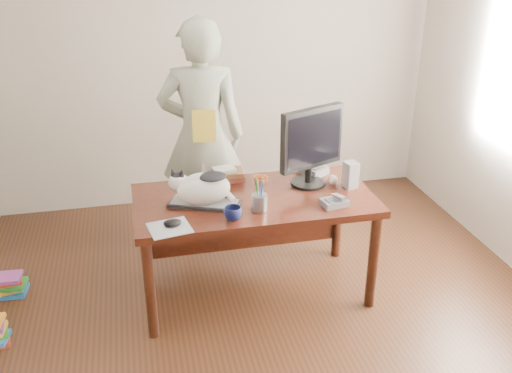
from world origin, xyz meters
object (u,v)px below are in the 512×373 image
Objects in this scene: person at (202,136)px; book_pile_b at (8,285)px; mouse at (172,223)px; desk at (252,211)px; speaker at (350,175)px; baseball at (333,180)px; cat at (202,187)px; book_stack at (226,175)px; phone at (335,202)px; keyboard at (204,203)px; coffee_mug at (233,213)px; pen_cup at (260,200)px; monitor at (311,143)px; calculator at (312,169)px.

book_pile_b is (-1.49, -0.48, -0.84)m from person.
desk is at bearing 22.46° from mouse.
speaker is (0.68, -0.07, 0.24)m from desk.
cat is at bearing -172.48° from baseball.
speaker is 0.87m from book_stack.
phone is (1.05, 0.06, 0.00)m from mouse.
desk is 3.30× the size of keyboard.
cat reaches higher than mouse.
coffee_mug is (0.14, -0.24, 0.03)m from keyboard.
baseball is (0.59, 0.28, -0.03)m from pen_cup.
mouse is at bearing -107.75° from cat.
keyboard is 2.61× the size of speaker.
cat is 1.74× the size of book_stack.
monitor is at bearing 172.45° from baseball.
person is at bearing 125.93° from speaker.
cat reaches higher than pen_cup.
person is (-0.65, 0.73, -0.15)m from monitor.
baseball is at bearing -21.41° from book_stack.
speaker is at bearing 18.60° from coffee_mug.
speaker is 0.73× the size of calculator.
pen_cup is 1.94m from book_pile_b.
speaker is 0.14m from baseball.
speaker is at bearing -8.08° from book_pile_b.
cat is 3.98× the size of coffee_mug.
desk is 6.20× the size of book_pile_b.
phone is at bearing -7.39° from mouse.
calculator is (0.84, 0.36, 0.02)m from keyboard.
person is 1.77m from book_pile_b.
book_stack is at bearing 146.41° from speaker.
speaker is at bearing 26.13° from cat.
book_stack is at bearing 111.28° from person.
keyboard is 1.93× the size of book_stack.
phone is 0.70× the size of book_pile_b.
calculator reaches higher than desk.
book_stack is (0.44, 0.62, 0.01)m from mouse.
keyboard is at bearing -16.11° from book_pile_b.
baseball is at bearing 147.13° from person.
pen_cup is 0.54m from book_stack.
desk is at bearing 174.10° from calculator.
phone reaches higher than mouse.
phone reaches higher than desk.
coffee_mug is 0.44× the size of book_stack.
keyboard is 1.94× the size of pen_cup.
speaker is (1.25, 0.30, 0.07)m from mouse.
person is (-0.03, 1.11, 0.12)m from coffee_mug.
baseball is at bearing 7.38° from mouse.
mouse is at bearing -162.14° from baseball.
desk is 0.72m from speaker.
baseball is 0.27× the size of book_pile_b.
keyboard is 0.83m from monitor.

